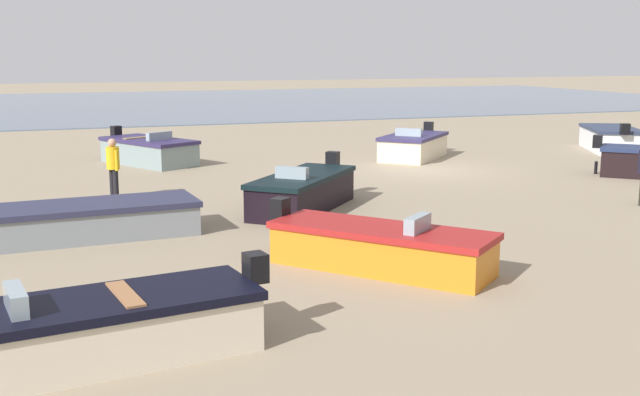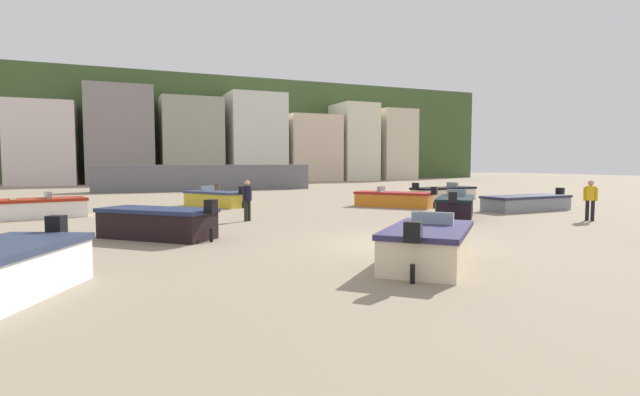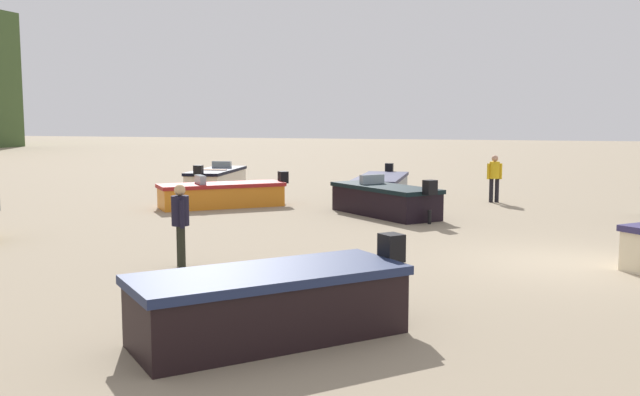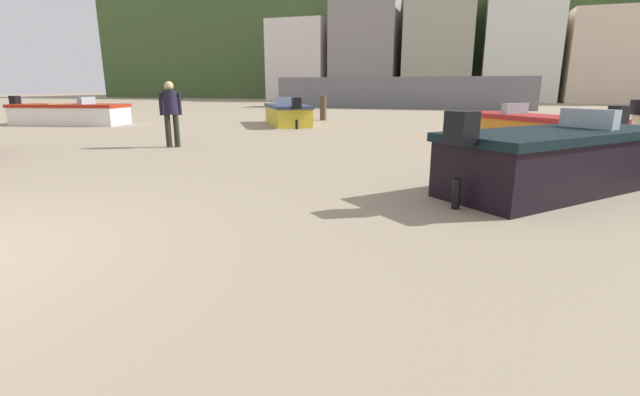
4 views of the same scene
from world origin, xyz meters
name	(u,v)px [view 2 (image 2 of 4)]	position (x,y,z in m)	size (l,w,h in m)	color
ground_plane	(400,245)	(0.00, 0.00, 0.00)	(160.00, 160.00, 0.00)	gray
headland_hill	(162,134)	(0.00, 66.00, 6.62)	(90.00, 32.00, 13.24)	#3E552C
harbor_pier	(206,178)	(0.00, 30.00, 1.07)	(17.67, 2.40, 2.15)	slate
townhouse_far_left	(43,144)	(-13.77, 47.06, 4.32)	(6.46, 6.12, 8.64)	silver
townhouse_left	(119,135)	(-6.31, 47.25, 5.33)	(6.93, 6.50, 10.66)	gray
townhouse_centre_left	(191,141)	(1.37, 46.66, 4.88)	(6.81, 5.31, 9.75)	#A09F88
townhouse_centre	(255,138)	(9.09, 46.81, 5.34)	(6.71, 5.62, 10.67)	silver
townhouse_centre_right	(310,148)	(16.41, 46.99, 4.17)	(6.72, 5.98, 8.34)	beige
townhouse_right	(353,142)	(22.73, 47.17, 5.05)	(4.84, 6.34, 10.09)	beige
townhouse_far_right	(392,145)	(28.55, 46.84, 4.77)	(5.00, 5.68, 9.55)	beige
boat_black_0	(456,207)	(5.87, 4.90, 0.46)	(3.60, 3.80, 1.21)	black
boat_orange_2	(394,199)	(6.26, 10.38, 0.41)	(3.62, 3.94, 1.10)	orange
boat_yellow_3	(216,198)	(-2.26, 14.42, 0.41)	(3.12, 3.84, 1.12)	gold
boat_cream_4	(428,246)	(-0.90, -2.59, 0.45)	(3.54, 3.53, 1.20)	beige
boat_white_6	(28,208)	(-10.60, 11.75, 0.42)	(4.74, 2.53, 1.13)	white
boat_black_7	(157,223)	(-6.13, 3.99, 0.47)	(3.58, 3.53, 1.24)	black
boat_cream_8	(443,194)	(11.46, 13.01, 0.42)	(4.75, 2.04, 1.13)	beige
boat_grey_9	(526,203)	(11.10, 6.11, 0.37)	(4.95, 1.93, 1.05)	gray
mooring_post_near_water	(217,193)	(-1.64, 17.18, 0.55)	(0.30, 0.30, 1.09)	#4A3B2B
beach_walker_foreground	(590,197)	(10.12, 1.95, 0.95)	(0.44, 0.53, 1.62)	black
beach_walker_distant	(247,197)	(-2.45, 7.24, 0.95)	(0.48, 0.48, 1.62)	black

